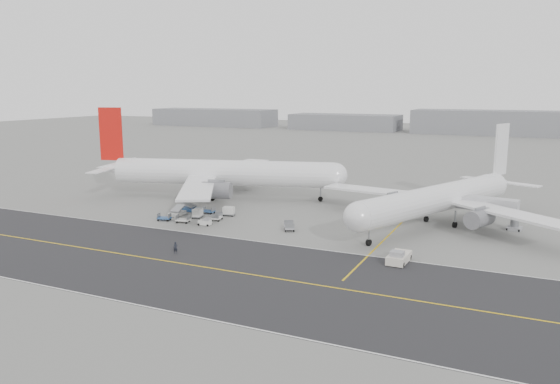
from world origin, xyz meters
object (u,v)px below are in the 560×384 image
at_px(airliner_a, 218,173).
at_px(ground_crew_a, 176,248).
at_px(pushback_tug, 399,257).
at_px(airliner_b, 441,198).
at_px(jet_bridge, 479,205).

height_order(airliner_a, ground_crew_a, airliner_a).
bearing_deg(airliner_a, ground_crew_a, -172.65).
bearing_deg(pushback_tug, airliner_b, 88.43).
xyz_separation_m(airliner_b, ground_crew_a, (-35.70, -37.36, -4.44)).
height_order(airliner_b, pushback_tug, airliner_b).
bearing_deg(ground_crew_a, jet_bridge, 25.21).
xyz_separation_m(airliner_a, airliner_b, (53.44, -5.14, -0.86)).
xyz_separation_m(pushback_tug, jet_bridge, (8.80, 29.68, 3.25)).
distance_m(airliner_a, jet_bridge, 60.45).
bearing_deg(airliner_b, ground_crew_a, -110.35).
bearing_deg(pushback_tug, ground_crew_a, -160.47).
bearing_deg(airliner_a, pushback_tug, -137.21).
distance_m(jet_bridge, ground_crew_a, 58.60).
relative_size(airliner_a, airliner_b, 1.20).
bearing_deg(pushback_tug, airliner_a, 150.53).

